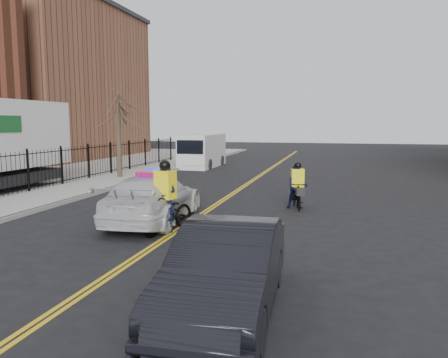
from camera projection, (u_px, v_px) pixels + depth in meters
name	position (u px, v px, depth m)	size (l,w,h in m)	color
ground	(185.00, 226.00, 13.91)	(120.00, 120.00, 0.00)	black
center_line_left	(238.00, 189.00, 21.61)	(0.10, 60.00, 0.01)	gold
center_line_right	(241.00, 189.00, 21.57)	(0.10, 60.00, 0.01)	gold
sidewalk	(104.00, 182.00, 23.47)	(3.00, 60.00, 0.15)	gray
curb	(129.00, 183.00, 23.09)	(0.20, 60.00, 0.15)	gray
iron_fence	(78.00, 165.00, 23.73)	(0.12, 28.00, 2.00)	black
warehouse_far	(43.00, 84.00, 41.83)	(14.00, 18.00, 14.00)	brown
street_tree	(118.00, 118.00, 24.97)	(3.20, 3.20, 4.80)	#3B2C23
police_cruiser	(153.00, 198.00, 14.43)	(2.58, 5.50, 1.71)	silver
dark_sedan	(227.00, 270.00, 7.45)	(1.63, 4.67, 1.54)	black
cargo_van	(202.00, 151.00, 32.36)	(2.26, 5.76, 2.41)	silver
cyclist_near	(165.00, 207.00, 12.99)	(1.42, 2.35, 2.18)	black
cyclist_far	(297.00, 190.00, 16.60)	(0.93, 1.84, 1.80)	black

